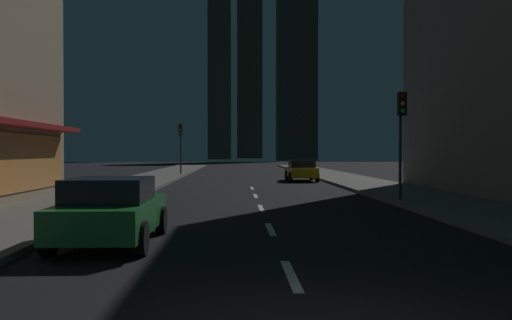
# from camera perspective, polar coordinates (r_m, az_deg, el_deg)

# --- Properties ---
(ground_plane) EXTENTS (78.00, 136.00, 0.10)m
(ground_plane) POSITION_cam_1_polar(r_m,az_deg,el_deg) (37.54, -0.80, -2.26)
(ground_plane) COLOR black
(sidewalk_right) EXTENTS (4.00, 76.00, 0.15)m
(sidewalk_right) POSITION_cam_1_polar(r_m,az_deg,el_deg) (38.34, 9.73, -2.02)
(sidewalk_right) COLOR #605E59
(sidewalk_right) RESTS_ON ground
(sidewalk_left) EXTENTS (4.00, 76.00, 0.15)m
(sidewalk_left) POSITION_cam_1_polar(r_m,az_deg,el_deg) (38.01, -11.41, -2.05)
(sidewalk_left) COLOR #605E59
(sidewalk_left) RESTS_ON ground
(lane_marking_center) EXTENTS (0.16, 28.20, 0.01)m
(lane_marking_center) POSITION_cam_1_polar(r_m,az_deg,el_deg) (16.62, 0.95, -6.04)
(lane_marking_center) COLOR silver
(lane_marking_center) RESTS_ON ground
(skyscraper_distant_tall) EXTENTS (6.05, 5.89, 76.13)m
(skyscraper_distant_tall) POSITION_cam_1_polar(r_m,az_deg,el_deg) (146.26, -3.87, 15.16)
(skyscraper_distant_tall) COLOR #39362B
(skyscraper_distant_tall) RESTS_ON ground
(skyscraper_distant_mid) EXTENTS (7.51, 7.62, 64.24)m
(skyscraper_distant_mid) POSITION_cam_1_polar(r_m,az_deg,el_deg) (166.05, -0.70, 11.34)
(skyscraper_distant_mid) COLOR #333026
(skyscraper_distant_mid) RESTS_ON ground
(skyscraper_distant_short) EXTENTS (8.82, 6.53, 41.81)m
(skyscraper_distant_short) POSITION_cam_1_polar(r_m,az_deg,el_deg) (123.21, 4.30, 9.71)
(skyscraper_distant_short) COLOR #312F25
(skyscraper_distant_short) RESTS_ON ground
(car_parked_near) EXTENTS (1.98, 4.24, 1.45)m
(car_parked_near) POSITION_cam_1_polar(r_m,az_deg,el_deg) (12.14, -15.08, -5.15)
(car_parked_near) COLOR #1E722D
(car_parked_near) RESTS_ON ground
(car_parked_far) EXTENTS (1.98, 4.24, 1.45)m
(car_parked_far) POSITION_cam_1_polar(r_m,az_deg,el_deg) (36.92, 4.83, -1.09)
(car_parked_far) COLOR gold
(car_parked_far) RESTS_ON ground
(fire_hydrant_far_left) EXTENTS (0.42, 0.30, 0.65)m
(fire_hydrant_far_left) POSITION_cam_1_polar(r_m,az_deg,el_deg) (27.41, -12.69, -2.39)
(fire_hydrant_far_left) COLOR #B2B2B2
(fire_hydrant_far_left) RESTS_ON sidewalk_left
(traffic_light_near_right) EXTENTS (0.32, 0.48, 4.20)m
(traffic_light_near_right) POSITION_cam_1_polar(r_m,az_deg,el_deg) (21.55, 15.14, 4.00)
(traffic_light_near_right) COLOR #2D2D2D
(traffic_light_near_right) RESTS_ON sidewalk_right
(traffic_light_far_left) EXTENTS (0.32, 0.48, 4.20)m
(traffic_light_far_left) POSITION_cam_1_polar(r_m,az_deg,el_deg) (45.43, -7.99, 2.37)
(traffic_light_far_left) COLOR #2D2D2D
(traffic_light_far_left) RESTS_ON sidewalk_left
(street_lamp_right) EXTENTS (1.96, 0.56, 6.58)m
(street_lamp_right) POSITION_cam_1_polar(r_m,az_deg,el_deg) (14.87, 23.47, 12.67)
(street_lamp_right) COLOR #38383D
(street_lamp_right) RESTS_ON sidewalk_right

